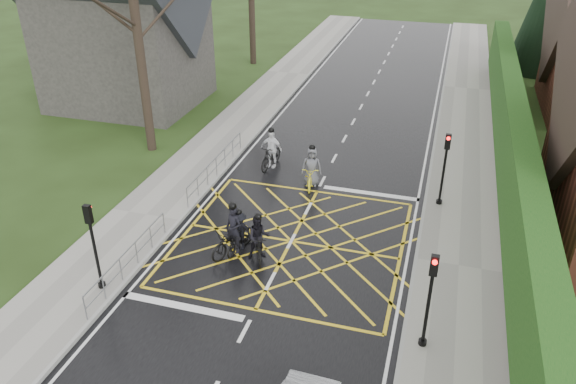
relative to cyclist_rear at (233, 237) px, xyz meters
The scene contains 17 objects.
ground 2.28m from the cyclist_rear, 35.27° to the left, with size 120.00×120.00×0.00m, color black.
road 2.28m from the cyclist_rear, 35.27° to the left, with size 9.00×80.00×0.01m, color black.
sidewalk_right 7.90m from the cyclist_rear, ahead, with size 3.00×80.00×0.15m, color gray.
sidewalk_left 4.44m from the cyclist_rear, 163.38° to the left, with size 3.00×80.00×0.15m, color gray.
stone_wall 11.98m from the cyclist_rear, 37.30° to the left, with size 0.50×38.00×0.70m, color slate.
hedge 12.07m from the cyclist_rear, 37.30° to the left, with size 0.90×38.00×2.80m, color #0F3810.
church 18.23m from the cyclist_rear, 131.56° to the left, with size 8.80×7.80×11.00m.
railing_south 3.64m from the cyclist_rear, 142.01° to the right, with size 0.05×5.04×1.03m.
railing_north 5.99m from the cyclist_rear, 118.62° to the left, with size 0.05×6.04×1.03m.
traffic_light_ne 8.84m from the cyclist_rear, 38.41° to the left, with size 0.24×0.31×3.21m.
traffic_light_se 7.55m from the cyclist_rear, 23.17° to the right, with size 0.24×0.31×3.21m.
traffic_light_sw 4.74m from the cyclist_rear, 135.73° to the right, with size 0.24×0.31×3.21m.
cyclist_rear is the anchor object (origin of this frame).
cyclist_back 0.97m from the cyclist_rear, ahead, with size 1.21×1.85×1.81m.
cyclist_mid 0.29m from the cyclist_rear, 64.33° to the left, with size 1.03×1.74×1.64m.
cyclist_front 7.07m from the cyclist_rear, 96.98° to the left, with size 1.11×2.02×1.97m.
cyclist_lead 5.94m from the cyclist_rear, 76.55° to the left, with size 1.03×2.07×1.93m.
Camera 1 is at (4.80, -16.71, 11.62)m, focal length 35.00 mm.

